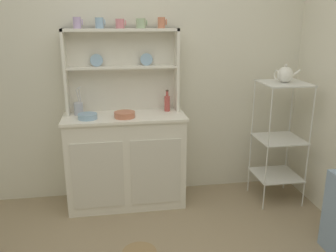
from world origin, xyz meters
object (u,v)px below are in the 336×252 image
bakers_rack (280,132)px  porcelain_teapot (285,75)px  hutch_cabinet (126,159)px  jam_bottle (167,103)px  hutch_shelf_unit (122,64)px  cup_lilac_0 (77,23)px  utensil_jar (79,108)px  bowl_mixing_large (88,116)px

bakers_rack → porcelain_teapot: (-0.00, -0.00, 0.53)m
hutch_cabinet → jam_bottle: bearing=12.3°
hutch_cabinet → hutch_shelf_unit: size_ratio=1.07×
hutch_shelf_unit → bakers_rack: (1.40, -0.31, -0.61)m
cup_lilac_0 → utensil_jar: cup_lilac_0 is taller
hutch_cabinet → porcelain_teapot: (1.40, -0.15, 0.76)m
cup_lilac_0 → utensil_jar: (-0.04, -0.04, -0.72)m
bowl_mixing_large → utensil_jar: utensil_jar is taller
utensil_jar → cup_lilac_0: bearing=51.2°
bakers_rack → bowl_mixing_large: bakers_rack is taller
porcelain_teapot → jam_bottle: bearing=167.0°
hutch_cabinet → jam_bottle: (0.40, 0.09, 0.49)m
jam_bottle → porcelain_teapot: (1.01, -0.23, 0.27)m
bakers_rack → bowl_mixing_large: bearing=177.6°
hutch_cabinet → hutch_shelf_unit: (0.00, 0.16, 0.84)m
hutch_cabinet → bowl_mixing_large: 0.54m
hutch_cabinet → jam_bottle: jam_bottle is taller
utensil_jar → porcelain_teapot: porcelain_teapot is taller
hutch_shelf_unit → porcelain_teapot: 1.44m
hutch_cabinet → cup_lilac_0: cup_lilac_0 is taller
hutch_shelf_unit → utensil_jar: 0.55m
jam_bottle → hutch_shelf_unit: bearing=168.8°
utensil_jar → porcelain_teapot: 1.83m
bakers_rack → utensil_jar: bakers_rack is taller
cup_lilac_0 → hutch_shelf_unit: bearing=6.7°
hutch_shelf_unit → utensil_jar: (-0.40, -0.09, -0.37)m
hutch_cabinet → porcelain_teapot: size_ratio=4.66×
bakers_rack → porcelain_teapot: 0.53m
hutch_cabinet → porcelain_teapot: bearing=-5.9°
hutch_cabinet → bakers_rack: (1.40, -0.15, 0.24)m
hutch_shelf_unit → bowl_mixing_large: hutch_shelf_unit is taller
bakers_rack → hutch_cabinet: bearing=174.1°
hutch_cabinet → bowl_mixing_large: (-0.31, -0.07, 0.44)m
bakers_rack → bowl_mixing_large: size_ratio=7.00×
hutch_shelf_unit → jam_bottle: (0.40, -0.08, -0.35)m
hutch_cabinet → cup_lilac_0: bearing=161.2°
hutch_cabinet → hutch_shelf_unit: 0.86m
bakers_rack → cup_lilac_0: size_ratio=12.02×
bowl_mixing_large → porcelain_teapot: bearing=-2.4°
hutch_cabinet → utensil_jar: size_ratio=4.24×
bowl_mixing_large → cup_lilac_0: bearing=103.4°
bakers_rack → jam_bottle: bakers_rack is taller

